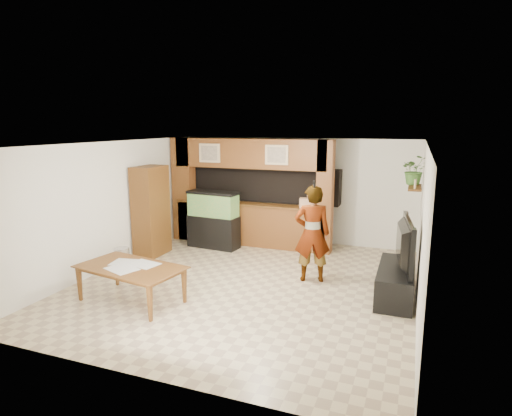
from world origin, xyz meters
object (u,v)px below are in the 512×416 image
at_px(pantry_cabinet, 151,211).
at_px(person, 312,234).
at_px(aquarium, 213,220).
at_px(television, 398,243).
at_px(dining_table, 130,285).

relative_size(pantry_cabinet, person, 1.10).
height_order(pantry_cabinet, aquarium, pantry_cabinet).
distance_m(television, person, 1.58).
height_order(television, person, person).
distance_m(aquarium, person, 3.06).
bearing_deg(pantry_cabinet, person, -5.54).
relative_size(television, person, 0.80).
bearing_deg(television, aquarium, 62.45).
relative_size(pantry_cabinet, dining_table, 1.14).
height_order(aquarium, person, person).
bearing_deg(person, aquarium, -44.53).
bearing_deg(pantry_cabinet, aquarium, 42.91).
bearing_deg(television, pantry_cabinet, 76.53).
relative_size(pantry_cabinet, aquarium, 1.48).
xyz_separation_m(television, dining_table, (-4.15, -1.79, -0.65)).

